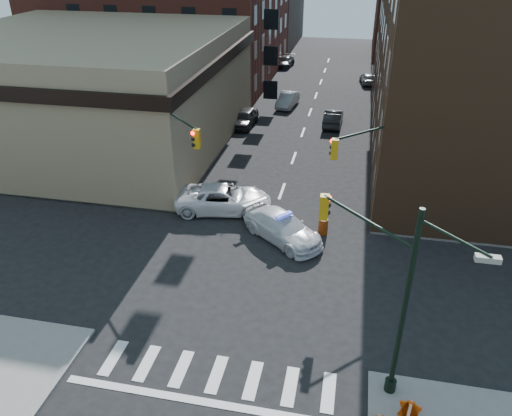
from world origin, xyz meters
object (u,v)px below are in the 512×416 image
at_px(police_car, 283,227).
at_px(pedestrian_a, 133,191).
at_px(pedestrian_b, 100,172).
at_px(pickup, 224,199).
at_px(parked_car_wfar, 288,100).
at_px(parked_car_enear, 333,118).
at_px(parked_car_wnear, 245,118).
at_px(barricade_nw_a, 172,202).
at_px(barrel_bank, 226,194).
at_px(barrel_road, 323,226).

relative_size(police_car, pedestrian_a, 2.97).
bearing_deg(pedestrian_a, pedestrian_b, -175.31).
bearing_deg(pickup, parked_car_wfar, -11.38).
xyz_separation_m(parked_car_enear, pedestrian_a, (-11.66, -18.47, 0.31)).
xyz_separation_m(police_car, parked_car_wfar, (-3.48, 25.52, -0.06)).
xyz_separation_m(parked_car_wnear, pedestrian_a, (-3.66, -16.63, 0.29)).
bearing_deg(barricade_nw_a, police_car, -21.24).
relative_size(parked_car_wfar, parked_car_enear, 0.97).
distance_m(parked_car_wfar, parked_car_enear, 7.02).
xyz_separation_m(parked_car_wfar, barricade_nw_a, (-4.00, -23.43, -0.15)).
bearing_deg(barricade_nw_a, parked_car_wfar, 74.65).
xyz_separation_m(pickup, pedestrian_a, (-5.92, -0.54, 0.21)).
bearing_deg(police_car, pedestrian_a, 117.02).
bearing_deg(parked_car_wfar, pedestrian_a, -98.92).
bearing_deg(pickup, parked_car_wnear, -1.53).
bearing_deg(barrel_bank, pedestrian_a, -161.56).
distance_m(parked_car_wfar, pedestrian_a, 24.33).
relative_size(parked_car_enear, pedestrian_a, 2.50).
distance_m(pedestrian_a, barricade_nw_a, 2.70).
xyz_separation_m(police_car, pedestrian_a, (-10.15, 2.12, 0.27)).
height_order(pickup, parked_car_wfar, pickup).
relative_size(pedestrian_a, barricade_nw_a, 1.60).
height_order(pedestrian_a, pedestrian_b, pedestrian_a).
distance_m(pickup, barrel_bank, 1.42).
bearing_deg(barrel_road, barricade_nw_a, 174.03).
bearing_deg(pedestrian_b, barricade_nw_a, -50.47).
xyz_separation_m(pedestrian_a, barrel_bank, (5.71, 1.91, -0.55)).
xyz_separation_m(police_car, parked_car_enear, (1.52, 20.59, -0.04)).
height_order(police_car, parked_car_enear, police_car).
distance_m(parked_car_enear, pedestrian_b, 22.10).
xyz_separation_m(parked_car_wnear, barricade_nw_a, (-1.00, -16.66, -0.19)).
bearing_deg(pedestrian_a, pickup, 44.65).
bearing_deg(pedestrian_a, parked_car_wnear, 117.01).
distance_m(parked_car_wnear, barrel_road, 19.73).
bearing_deg(pickup, barrel_bank, -0.96).
distance_m(police_car, parked_car_wnear, 19.84).
relative_size(pedestrian_a, barrel_bank, 1.80).
distance_m(pickup, parked_car_wnear, 16.25).
bearing_deg(pedestrian_b, police_car, -47.02).
relative_size(pickup, barricade_nw_a, 5.40).
xyz_separation_m(barrel_bank, barricade_nw_a, (-3.05, -1.94, 0.07)).
xyz_separation_m(pickup, barricade_nw_a, (-3.26, -0.57, -0.27)).
height_order(pickup, pedestrian_a, pedestrian_a).
distance_m(parked_car_enear, barrel_bank, 17.61).
height_order(barrel_road, barricade_nw_a, barricade_nw_a).
relative_size(pickup, pedestrian_a, 3.37).
height_order(parked_car_wnear, barricade_nw_a, parked_car_wnear).
xyz_separation_m(parked_car_wfar, pedestrian_a, (-6.66, -23.40, 0.33)).
bearing_deg(pedestrian_b, pickup, -40.12).
bearing_deg(barrel_road, pedestrian_b, 167.47).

